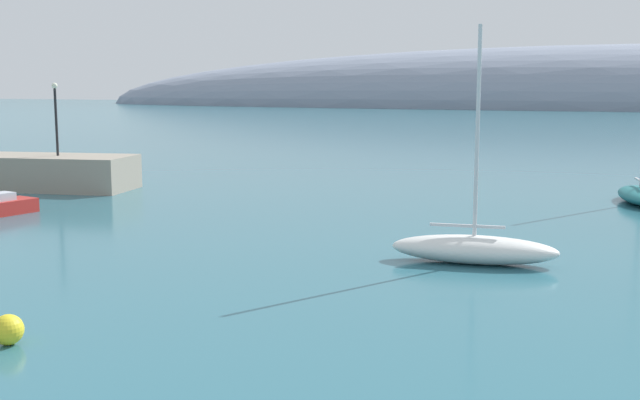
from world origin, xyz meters
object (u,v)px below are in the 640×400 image
Objects in this scene: sailboat_teal_mid_mooring at (640,194)px; harbor_lamp_post at (56,111)px; mooring_buoy_yellow at (8,330)px; sailboat_white_near_shore at (474,248)px.

harbor_lamp_post is at bearing -89.13° from sailboat_teal_mid_mooring.
sailboat_teal_mid_mooring is 11.47× the size of mooring_buoy_yellow.
harbor_lamp_post is (-28.47, 10.06, 4.31)m from sailboat_white_near_shore.
harbor_lamp_post is (-33.56, -8.38, 4.35)m from sailboat_teal_mid_mooring.
sailboat_white_near_shore is at bearing -19.47° from harbor_lamp_post.
harbor_lamp_post is (-19.84, 23.81, 4.50)m from mooring_buoy_yellow.
sailboat_white_near_shore reaches higher than harbor_lamp_post.
sailboat_white_near_shore is 30.50m from harbor_lamp_post.
sailboat_white_near_shore is 1.90× the size of harbor_lamp_post.
sailboat_white_near_shore is at bearing 57.89° from mooring_buoy_yellow.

